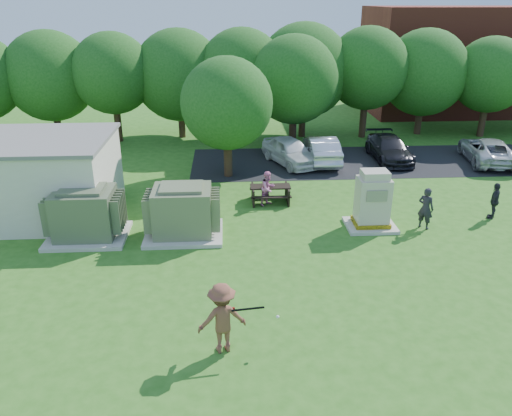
{
  "coord_description": "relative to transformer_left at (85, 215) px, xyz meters",
  "views": [
    {
      "loc": [
        -1.04,
        -13.28,
        8.62
      ],
      "look_at": [
        0.0,
        4.0,
        1.3
      ],
      "focal_mm": 35.0,
      "sensor_mm": 36.0,
      "label": 1
    }
  ],
  "objects": [
    {
      "name": "person_walking_right",
      "position": [
        16.59,
        0.9,
        -0.19
      ],
      "size": [
        0.85,
        0.97,
        1.57
      ],
      "primitive_type": "imported",
      "rotation": [
        0.0,
        0.0,
        4.08
      ],
      "color": "#27262C",
      "rests_on": "ground"
    },
    {
      "name": "car_white",
      "position": [
        8.96,
        8.84,
        -0.23
      ],
      "size": [
        3.26,
        4.67,
        1.48
      ],
      "primitive_type": "imported",
      "rotation": [
        0.0,
        0.0,
        0.39
      ],
      "color": "white",
      "rests_on": "ground"
    },
    {
      "name": "batting_equipment",
      "position": [
        5.94,
        -7.06,
        0.27
      ],
      "size": [
        1.38,
        0.27,
        0.45
      ],
      "color": "black",
      "rests_on": "ground"
    },
    {
      "name": "tree_row",
      "position": [
        8.25,
        14.0,
        3.18
      ],
      "size": [
        41.3,
        13.3,
        7.3
      ],
      "color": "#47301E",
      "rests_on": "ground"
    },
    {
      "name": "generator_cabinet",
      "position": [
        11.21,
        0.31,
        0.08
      ],
      "size": [
        1.98,
        1.62,
        2.41
      ],
      "color": "beige",
      "rests_on": "ground"
    },
    {
      "name": "batter",
      "position": [
        5.23,
        -7.01,
        0.02
      ],
      "size": [
        1.41,
        0.99,
        1.98
      ],
      "primitive_type": "imported",
      "rotation": [
        0.0,
        0.0,
        3.36
      ],
      "color": "brown",
      "rests_on": "ground"
    },
    {
      "name": "picnic_table",
      "position": [
        7.38,
        3.26,
        -0.49
      ],
      "size": [
        1.81,
        1.36,
        0.78
      ],
      "color": "black",
      "rests_on": "ground"
    },
    {
      "name": "person_at_picnic",
      "position": [
        7.24,
        2.93,
        -0.19
      ],
      "size": [
        0.96,
        0.95,
        1.57
      ],
      "primitive_type": "imported",
      "rotation": [
        0.0,
        0.0,
        0.72
      ],
      "color": "pink",
      "rests_on": "ground"
    },
    {
      "name": "ground",
      "position": [
        6.5,
        -4.5,
        -0.97
      ],
      "size": [
        120.0,
        120.0,
        0.0
      ],
      "primitive_type": "plane",
      "color": "#2D6619",
      "rests_on": "ground"
    },
    {
      "name": "car_silver_a",
      "position": [
        10.76,
        9.1,
        -0.23
      ],
      "size": [
        1.58,
        4.52,
        1.49
      ],
      "primitive_type": "imported",
      "rotation": [
        0.0,
        0.0,
        3.14
      ],
      "color": "silver",
      "rests_on": "ground"
    },
    {
      "name": "transformer_left",
      "position": [
        0.0,
        0.0,
        0.0
      ],
      "size": [
        3.0,
        2.4,
        2.07
      ],
      "color": "beige",
      "rests_on": "ground"
    },
    {
      "name": "parking_strip",
      "position": [
        13.5,
        9.0,
        -0.96
      ],
      "size": [
        20.0,
        6.0,
        0.01
      ],
      "primitive_type": "cube",
      "color": "#232326",
      "rests_on": "ground"
    },
    {
      "name": "transformer_right",
      "position": [
        3.7,
        0.0,
        0.0
      ],
      "size": [
        3.0,
        2.4,
        2.07
      ],
      "color": "beige",
      "rests_on": "ground"
    },
    {
      "name": "brick_building",
      "position": [
        24.5,
        22.5,
        3.03
      ],
      "size": [
        15.0,
        8.0,
        8.0
      ],
      "primitive_type": "cube",
      "color": "maroon",
      "rests_on": "ground"
    },
    {
      "name": "car_dark",
      "position": [
        14.7,
        9.24,
        -0.3
      ],
      "size": [
        1.89,
        4.61,
        1.34
      ],
      "primitive_type": "imported",
      "rotation": [
        0.0,
        0.0,
        0.0
      ],
      "color": "black",
      "rests_on": "ground"
    },
    {
      "name": "car_silver_b",
      "position": [
        20.11,
        8.49,
        -0.28
      ],
      "size": [
        3.1,
        5.27,
        1.38
      ],
      "primitive_type": "imported",
      "rotation": [
        0.0,
        0.0,
        2.97
      ],
      "color": "silver",
      "rests_on": "ground"
    },
    {
      "name": "person_by_generator",
      "position": [
        13.32,
        0.08,
        -0.1
      ],
      "size": [
        0.74,
        0.74,
        1.73
      ],
      "primitive_type": "imported",
      "rotation": [
        0.0,
        0.0,
        2.38
      ],
      "color": "#232127",
      "rests_on": "ground"
    }
  ]
}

